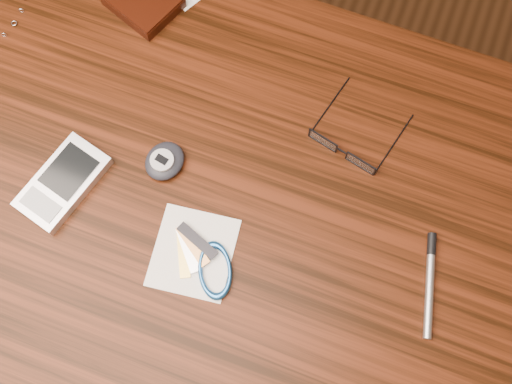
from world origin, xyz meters
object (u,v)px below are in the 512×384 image
(wallet_and_card, at_px, (144,1))
(silver_pen, at_px, (430,276))
(eyeglasses, at_px, (344,149))
(pda_phone, at_px, (63,183))
(desk, at_px, (215,230))
(notepad_keys, at_px, (204,261))
(pedometer, at_px, (164,161))

(wallet_and_card, bearing_deg, silver_pen, -25.71)
(eyeglasses, distance_m, pda_phone, 0.37)
(silver_pen, bearing_deg, wallet_and_card, 154.29)
(desk, xyz_separation_m, notepad_keys, (0.02, -0.07, 0.11))
(wallet_and_card, distance_m, eyeglasses, 0.36)
(pedometer, xyz_separation_m, silver_pen, (0.37, -0.02, -0.00))
(wallet_and_card, height_order, pda_phone, wallet_and_card)
(notepad_keys, xyz_separation_m, silver_pen, (0.27, 0.08, 0.00))
(wallet_and_card, relative_size, pda_phone, 1.02)
(desk, height_order, eyeglasses, eyeglasses)
(eyeglasses, xyz_separation_m, pedometer, (-0.22, -0.10, -0.00))
(eyeglasses, bearing_deg, silver_pen, -38.59)
(notepad_keys, bearing_deg, wallet_and_card, 125.06)
(silver_pen, bearing_deg, desk, -176.95)
(eyeglasses, bearing_deg, wallet_and_card, 161.30)
(desk, height_order, pedometer, pedometer)
(pda_phone, xyz_separation_m, notepad_keys, (0.21, -0.03, -0.00))
(pedometer, distance_m, silver_pen, 0.37)
(pda_phone, height_order, silver_pen, pda_phone)
(pda_phone, bearing_deg, pedometer, 33.69)
(wallet_and_card, relative_size, notepad_keys, 1.04)
(pda_phone, distance_m, pedometer, 0.13)
(desk, distance_m, eyeglasses, 0.22)
(silver_pen, bearing_deg, eyeglasses, 141.41)
(eyeglasses, distance_m, silver_pen, 0.20)
(notepad_keys, bearing_deg, pedometer, 133.49)
(pedometer, height_order, silver_pen, pedometer)
(wallet_and_card, distance_m, pda_phone, 0.29)
(eyeglasses, distance_m, pedometer, 0.24)
(desk, bearing_deg, pedometer, 154.66)
(pedometer, height_order, notepad_keys, pedometer)
(desk, xyz_separation_m, silver_pen, (0.29, 0.02, 0.11))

